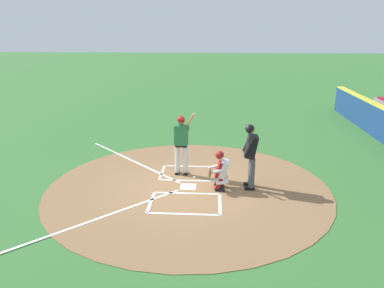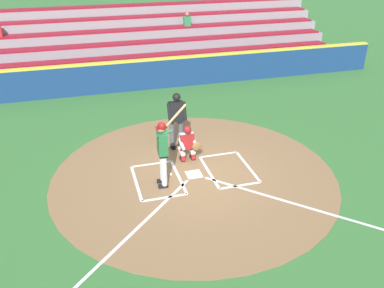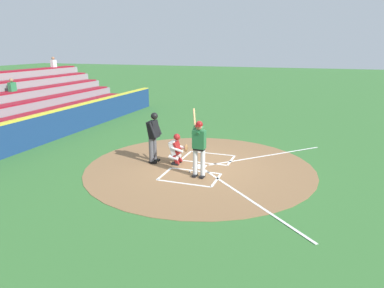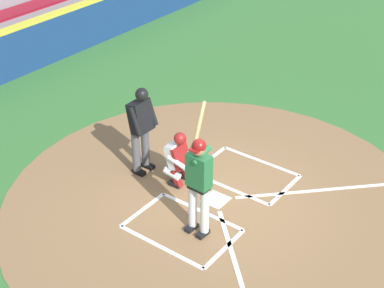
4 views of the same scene
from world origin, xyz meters
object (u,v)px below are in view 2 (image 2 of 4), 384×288
catcher (188,142)px  batter (163,149)px  plate_umpire (176,117)px  baseball (171,174)px

catcher → batter: bearing=49.6°
batter → plate_umpire: 2.18m
batter → baseball: bearing=-124.2°
catcher → baseball: bearing=46.6°
batter → plate_umpire: (-0.86, -2.00, -0.02)m
plate_umpire → baseball: plate_umpire is taller
catcher → plate_umpire: size_ratio=0.61×
catcher → baseball: size_ratio=15.27×
catcher → baseball: catcher is taller
batter → baseball: (-0.28, -0.41, -1.06)m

